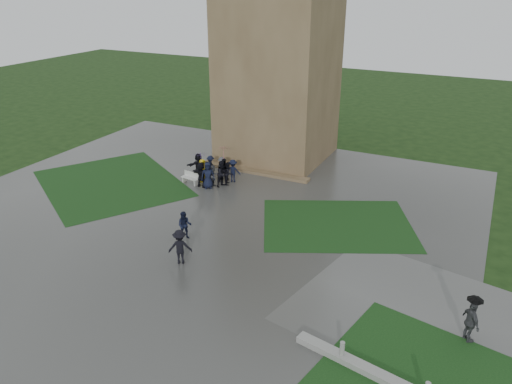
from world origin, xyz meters
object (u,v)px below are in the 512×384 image
at_px(tower, 279,47).
at_px(pedestrian_path, 471,319).
at_px(bench, 191,178).
at_px(pedestrian_mid, 185,225).
at_px(pedestrian_near, 180,247).

distance_m(tower, pedestrian_path, 25.66).
bearing_deg(bench, pedestrian_mid, -49.07).
relative_size(tower, bench, 11.91).
bearing_deg(pedestrian_mid, pedestrian_near, -86.48).
height_order(bench, pedestrian_path, pedestrian_path).
bearing_deg(pedestrian_mid, bench, 95.63).
height_order(pedestrian_mid, pedestrian_path, pedestrian_path).
relative_size(pedestrian_mid, pedestrian_path, 0.76).
bearing_deg(tower, pedestrian_mid, -86.09).
xyz_separation_m(bench, pedestrian_mid, (4.30, -7.21, 0.41)).
height_order(tower, pedestrian_mid, tower).
xyz_separation_m(bench, pedestrian_path, (19.90, -9.46, 0.66)).
xyz_separation_m(tower, pedestrian_mid, (1.07, -15.60, -8.14)).
distance_m(pedestrian_near, pedestrian_path, 14.30).
bearing_deg(pedestrian_near, bench, -90.15).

